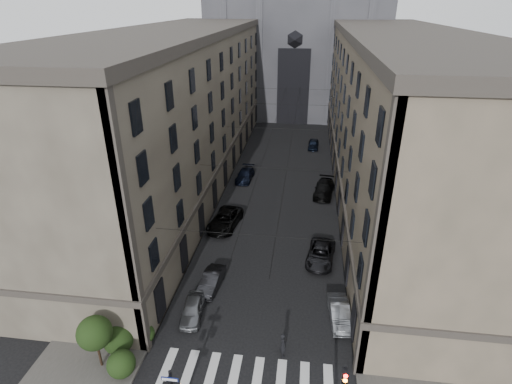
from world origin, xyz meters
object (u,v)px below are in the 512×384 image
at_px(gothic_tower, 298,23).
at_px(car_right_midfar, 324,189).
at_px(pedestrian, 283,345).
at_px(car_right_near, 340,313).
at_px(car_right_midnear, 321,254).
at_px(car_left_midfar, 225,220).
at_px(car_right_far, 313,144).
at_px(car_left_midnear, 211,281).
at_px(car_left_near, 192,309).
at_px(car_left_far, 245,175).

relative_size(gothic_tower, car_right_midfar, 10.61).
bearing_deg(pedestrian, gothic_tower, -20.74).
xyz_separation_m(car_right_near, car_right_midnear, (-1.28, 7.54, 0.04)).
distance_m(car_left_midfar, car_right_far, 28.08).
distance_m(gothic_tower, pedestrian, 70.06).
bearing_deg(car_right_near, car_left_midnear, 161.18).
distance_m(car_left_near, car_right_midnear, 12.98).
height_order(car_left_midfar, car_right_far, car_left_midfar).
bearing_deg(car_right_midfar, car_right_far, 102.39).
xyz_separation_m(gothic_tower, car_right_near, (6.20, -64.10, -17.12)).
bearing_deg(car_left_near, car_right_far, 72.03).
xyz_separation_m(gothic_tower, car_right_midfar, (5.53, -42.42, -17.01)).
height_order(car_left_near, car_right_near, car_right_near).
distance_m(car_left_midnear, car_right_midnear, 10.42).
bearing_deg(pedestrian, car_right_midfar, -30.00).
height_order(car_left_midfar, car_left_far, car_left_midfar).
distance_m(car_right_near, car_right_far, 39.02).
height_order(gothic_tower, car_right_near, gothic_tower).
xyz_separation_m(gothic_tower, car_left_near, (-4.83, -65.14, -17.14)).
relative_size(car_left_midfar, car_right_near, 1.40).
distance_m(car_left_midfar, car_left_far, 12.53).
xyz_separation_m(car_left_near, car_right_far, (9.03, 40.01, 0.05)).
bearing_deg(car_right_midfar, car_left_far, 170.33).
relative_size(car_left_midfar, car_right_midfar, 1.05).
bearing_deg(car_right_midnear, gothic_tower, 102.42).
relative_size(car_left_far, car_right_near, 1.19).
xyz_separation_m(car_right_near, car_right_midfar, (-0.67, 21.68, 0.12)).
bearing_deg(gothic_tower, car_left_midnear, -93.90).
relative_size(car_right_midnear, pedestrian, 2.72).
bearing_deg(gothic_tower, car_right_midfar, -82.57).
distance_m(car_right_midnear, car_right_midfar, 14.15).
xyz_separation_m(car_right_midnear, car_right_midfar, (0.62, 14.14, 0.08)).
relative_size(gothic_tower, car_right_midnear, 11.33).
relative_size(car_right_near, car_right_midnear, 0.80).
xyz_separation_m(car_left_midfar, car_left_far, (0.19, 12.53, -0.09)).
bearing_deg(gothic_tower, car_right_near, -84.48).
distance_m(car_right_midnear, car_right_far, 31.44).
relative_size(car_left_far, car_right_midnear, 0.95).
bearing_deg(car_left_far, car_right_midnear, -57.40).
bearing_deg(car_left_midnear, car_left_midfar, 100.86).
bearing_deg(car_right_midnear, car_right_near, -72.89).
distance_m(gothic_tower, car_left_far, 42.96).
relative_size(car_left_far, car_right_far, 1.17).
height_order(car_right_near, car_right_far, car_right_far).
xyz_separation_m(gothic_tower, car_left_midnear, (-4.20, -61.61, -17.13)).
height_order(car_right_near, pedestrian, pedestrian).
height_order(gothic_tower, car_left_far, gothic_tower).
xyz_separation_m(car_left_midfar, car_right_midnear, (9.99, -4.92, -0.08)).
xyz_separation_m(car_right_far, pedestrian, (-1.98, -42.83, 0.24)).
relative_size(gothic_tower, car_left_midnear, 14.25).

